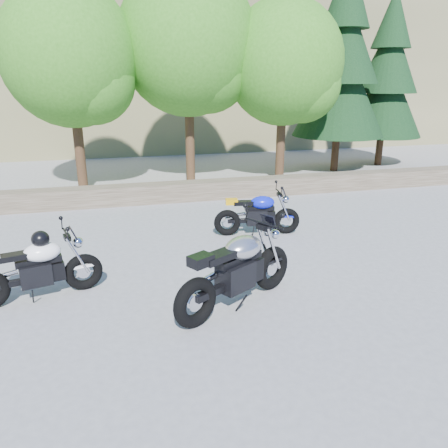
{
  "coord_description": "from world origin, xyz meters",
  "views": [
    {
      "loc": [
        -1.62,
        -6.03,
        3.16
      ],
      "look_at": [
        0.2,
        1.0,
        0.75
      ],
      "focal_mm": 35.0,
      "sensor_mm": 36.0,
      "label": 1
    }
  ],
  "objects": [
    {
      "name": "ground",
      "position": [
        0.0,
        0.0,
        0.0
      ],
      "size": [
        90.0,
        90.0,
        0.0
      ],
      "primitive_type": "plane",
      "color": "slate",
      "rests_on": "ground"
    },
    {
      "name": "stone_wall",
      "position": [
        0.0,
        5.5,
        0.25
      ],
      "size": [
        22.0,
        0.55,
        0.5
      ],
      "primitive_type": "cube",
      "color": "#4C4333",
      "rests_on": "ground"
    },
    {
      "name": "hillside",
      "position": [
        3.0,
        28.0,
        7.5
      ],
      "size": [
        80.0,
        30.0,
        15.0
      ],
      "primitive_type": "cube",
      "color": "#66643F",
      "rests_on": "ground"
    },
    {
      "name": "tree_decid_left",
      "position": [
        -2.39,
        7.14,
        3.63
      ],
      "size": [
        3.67,
        3.67,
        5.62
      ],
      "color": "#382314",
      "rests_on": "ground"
    },
    {
      "name": "tree_decid_mid",
      "position": [
        0.91,
        7.54,
        4.04
      ],
      "size": [
        4.08,
        4.08,
        6.24
      ],
      "color": "#382314",
      "rests_on": "ground"
    },
    {
      "name": "tree_decid_right",
      "position": [
        3.71,
        6.94,
        3.5
      ],
      "size": [
        3.54,
        3.54,
        5.41
      ],
      "color": "#382314",
      "rests_on": "ground"
    },
    {
      "name": "conifer_near",
      "position": [
        6.2,
        8.2,
        3.68
      ],
      "size": [
        3.17,
        3.17,
        7.06
      ],
      "color": "#382314",
      "rests_on": "ground"
    },
    {
      "name": "conifer_far",
      "position": [
        8.4,
        8.8,
        3.27
      ],
      "size": [
        2.82,
        2.82,
        6.27
      ],
      "color": "#382314",
      "rests_on": "ground"
    },
    {
      "name": "silver_bike",
      "position": [
        0.0,
        -0.54,
        0.56
      ],
      "size": [
        2.07,
        1.31,
        1.15
      ],
      "rotation": [
        0.0,
        0.0,
        0.53
      ],
      "color": "black",
      "rests_on": "ground"
    },
    {
      "name": "white_bike",
      "position": [
        -2.84,
        0.4,
        0.52
      ],
      "size": [
        1.9,
        0.72,
        1.07
      ],
      "rotation": [
        0.0,
        0.0,
        0.24
      ],
      "color": "black",
      "rests_on": "ground"
    },
    {
      "name": "blue_bike",
      "position": [
        1.28,
        2.33,
        0.45
      ],
      "size": [
        1.84,
        0.58,
        0.93
      ],
      "rotation": [
        0.0,
        0.0,
        -0.16
      ],
      "color": "black",
      "rests_on": "ground"
    }
  ]
}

